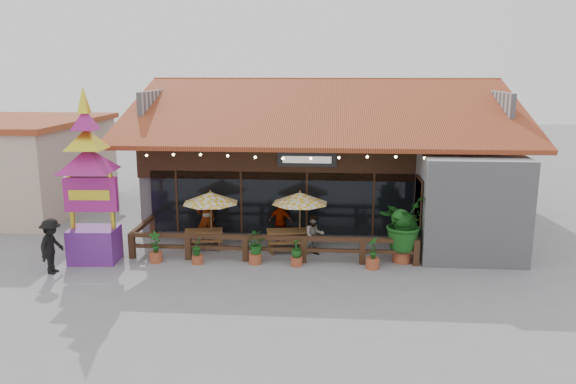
# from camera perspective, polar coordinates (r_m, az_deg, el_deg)

# --- Properties ---
(ground) EXTENTS (100.00, 100.00, 0.00)m
(ground) POSITION_cam_1_polar(r_m,az_deg,el_deg) (19.83, 3.10, -6.70)
(ground) COLOR gray
(ground) RESTS_ON ground
(restaurant_building) EXTENTS (15.50, 14.73, 6.09)m
(restaurant_building) POSITION_cam_1_polar(r_m,az_deg,el_deg) (25.71, 4.10, 2.81)
(restaurant_building) COLOR #A1A1A5
(restaurant_building) RESTS_ON ground
(patio_railing) EXTENTS (10.00, 2.60, 0.92)m
(patio_railing) POSITION_cam_1_polar(r_m,az_deg,el_deg) (19.56, -3.53, -5.08)
(patio_railing) COLOR #442818
(patio_railing) RESTS_ON ground
(neighbor_building) EXTENTS (8.40, 8.40, 4.22)m
(neighbor_building) POSITION_cam_1_polar(r_m,az_deg,el_deg) (29.45, -27.16, 2.56)
(neighbor_building) COLOR beige
(neighbor_building) RESTS_ON ground
(umbrella_left) EXTENTS (2.54, 2.54, 2.21)m
(umbrella_left) POSITION_cam_1_polar(r_m,az_deg,el_deg) (20.45, -7.88, -0.59)
(umbrella_left) COLOR brown
(umbrella_left) RESTS_ON ground
(umbrella_right) EXTENTS (2.67, 2.67, 2.21)m
(umbrella_right) POSITION_cam_1_polar(r_m,az_deg,el_deg) (20.20, 1.22, -0.63)
(umbrella_right) COLOR brown
(umbrella_right) RESTS_ON ground
(picnic_table_left) EXTENTS (1.59, 1.44, 0.66)m
(picnic_table_left) POSITION_cam_1_polar(r_m,az_deg,el_deg) (21.02, -8.55, -4.43)
(picnic_table_left) COLOR brown
(picnic_table_left) RESTS_ON ground
(picnic_table_right) EXTENTS (1.73, 1.56, 0.73)m
(picnic_table_right) POSITION_cam_1_polar(r_m,az_deg,el_deg) (20.53, -0.02, -4.56)
(picnic_table_right) COLOR brown
(picnic_table_right) RESTS_ON ground
(thai_sign_tower) EXTENTS (2.50, 2.50, 6.40)m
(thai_sign_tower) POSITION_cam_1_polar(r_m,az_deg,el_deg) (19.79, -19.61, 2.66)
(thai_sign_tower) COLOR #642484
(thai_sign_tower) RESTS_ON ground
(tropical_plant) EXTENTS (2.16, 2.24, 2.38)m
(tropical_plant) POSITION_cam_1_polar(r_m,az_deg,el_deg) (19.42, 11.64, -3.16)
(tropical_plant) COLOR #9A472A
(tropical_plant) RESTS_ON ground
(diner_a) EXTENTS (0.79, 0.65, 1.86)m
(diner_a) POSITION_cam_1_polar(r_m,az_deg,el_deg) (21.49, -8.31, -2.71)
(diner_a) COLOR #351D10
(diner_a) RESTS_ON ground
(diner_b) EXTENTS (0.85, 0.75, 1.48)m
(diner_b) POSITION_cam_1_polar(r_m,az_deg,el_deg) (19.90, 2.66, -4.39)
(diner_b) COLOR #351D10
(diner_b) RESTS_ON ground
(diner_c) EXTENTS (1.03, 0.65, 1.63)m
(diner_c) POSITION_cam_1_polar(r_m,az_deg,el_deg) (21.26, -0.74, -3.06)
(diner_c) COLOR #351D10
(diner_c) RESTS_ON ground
(pedestrian) EXTENTS (0.72, 1.20, 1.82)m
(pedestrian) POSITION_cam_1_polar(r_m,az_deg,el_deg) (19.66, -22.89, -5.09)
(pedestrian) COLOR black
(pedestrian) RESTS_ON ground
(planter_a) EXTENTS (0.46, 0.44, 1.08)m
(planter_a) POSITION_cam_1_polar(r_m,az_deg,el_deg) (19.78, -13.31, -5.69)
(planter_a) COLOR #9A472A
(planter_a) RESTS_ON ground
(planter_b) EXTENTS (0.39, 0.42, 0.93)m
(planter_b) POSITION_cam_1_polar(r_m,az_deg,el_deg) (19.36, -9.20, -6.01)
(planter_b) COLOR #9A472A
(planter_b) RESTS_ON ground
(planter_c) EXTENTS (0.85, 0.81, 1.08)m
(planter_c) POSITION_cam_1_polar(r_m,az_deg,el_deg) (19.09, -3.37, -5.55)
(planter_c) COLOR #9A472A
(planter_c) RESTS_ON ground
(planter_d) EXTENTS (0.49, 0.49, 0.94)m
(planter_d) POSITION_cam_1_polar(r_m,az_deg,el_deg) (18.89, 0.88, -6.21)
(planter_d) COLOR #9A472A
(planter_d) RESTS_ON ground
(planter_e) EXTENTS (0.45, 0.45, 1.10)m
(planter_e) POSITION_cam_1_polar(r_m,az_deg,el_deg) (18.86, 8.62, -6.37)
(planter_e) COLOR #9A472A
(planter_e) RESTS_ON ground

